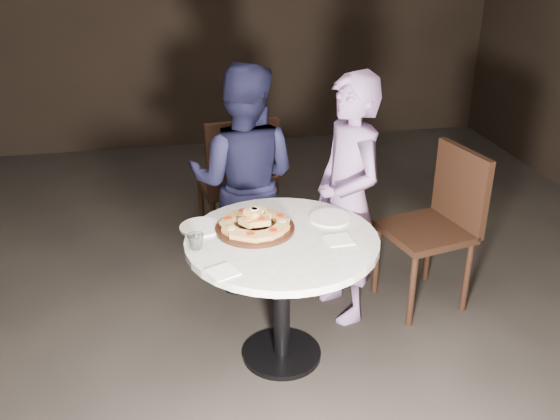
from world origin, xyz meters
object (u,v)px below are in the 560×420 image
focaccia_pile (255,221)px  water_glass (196,242)px  chair_right (440,217)px  chair_far (238,177)px  serving_board (255,228)px  diner_teal (348,201)px  diner_navy (244,181)px  table (282,261)px

focaccia_pile → water_glass: bearing=-155.5°
focaccia_pile → chair_right: (1.15, 0.27, -0.21)m
chair_far → water_glass: bearing=66.1°
serving_board → chair_far: (0.05, 1.04, -0.15)m
diner_teal → diner_navy: bearing=-140.6°
table → focaccia_pile: size_ratio=3.26×
focaccia_pile → diner_navy: (0.04, 0.67, -0.05)m
focaccia_pile → water_glass: (-0.31, -0.14, -0.01)m
serving_board → diner_navy: size_ratio=0.28×
focaccia_pile → chair_far: size_ratio=0.36×
table → diner_navy: 0.80m
serving_board → diner_teal: size_ratio=0.28×
focaccia_pile → diner_navy: diner_navy is taller
serving_board → focaccia_pile: 0.04m
serving_board → chair_right: (1.15, 0.27, -0.18)m
table → diner_teal: 0.59m
table → chair_far: size_ratio=1.17×
diner_teal → chair_right: bearing=80.2°
serving_board → diner_navy: 0.67m
table → water_glass: (-0.43, -0.03, 0.17)m
serving_board → diner_navy: (0.04, 0.67, -0.02)m
water_glass → chair_far: (0.36, 1.18, -0.18)m
serving_board → focaccia_pile: bearing=56.9°
focaccia_pile → chair_far: (0.05, 1.04, -0.19)m
diner_navy → diner_teal: size_ratio=0.99×
chair_right → diner_navy: 1.19m
chair_right → table: bearing=-81.8°
diner_navy → serving_board: bearing=105.6°
water_glass → chair_far: 1.25m
water_glass → focaccia_pile: bearing=24.5°
serving_board → chair_right: chair_right is taller
focaccia_pile → diner_teal: diner_teal is taller
table → water_glass: water_glass is taller
serving_board → focaccia_pile: focaccia_pile is taller
water_glass → chair_far: chair_far is taller
chair_right → diner_navy: bearing=-122.0°
table → diner_teal: size_ratio=0.82×
focaccia_pile → chair_right: bearing=13.0°
serving_board → chair_far: size_ratio=0.40×
water_glass → chair_right: chair_right is taller
table → chair_right: chair_right is taller
table → diner_teal: bearing=38.8°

